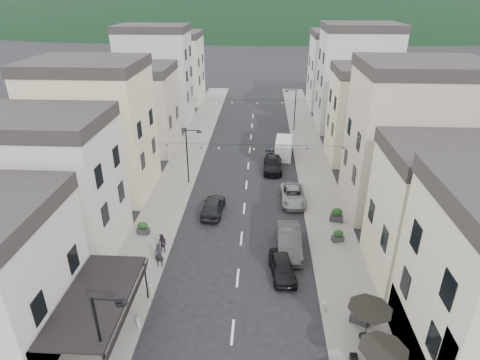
# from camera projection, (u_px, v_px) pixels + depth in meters

# --- Properties ---
(sidewalk_left) EXTENTS (4.00, 76.00, 0.12)m
(sidewalk_left) POSITION_uv_depth(u_px,v_px,m) (186.00, 161.00, 47.85)
(sidewalk_left) COLOR slate
(sidewalk_left) RESTS_ON ground
(sidewalk_right) EXTENTS (4.00, 76.00, 0.12)m
(sidewalk_right) POSITION_uv_depth(u_px,v_px,m) (312.00, 163.00, 47.09)
(sidewalk_right) COLOR slate
(sidewalk_right) RESTS_ON ground
(hill_backdrop) EXTENTS (640.00, 360.00, 70.00)m
(hill_backdrop) POSITION_uv_depth(u_px,v_px,m) (262.00, 16.00, 288.64)
(hill_backdrop) COLOR black
(hill_backdrop) RESTS_ON ground
(boutique_awning) EXTENTS (3.77, 7.50, 3.28)m
(boutique_awning) POSITION_uv_depth(u_px,v_px,m) (101.00, 299.00, 22.21)
(boutique_awning) COLOR black
(boutique_awning) RESTS_ON ground
(buildings_row_left) EXTENTS (10.20, 54.16, 14.00)m
(buildings_row_left) POSITION_uv_depth(u_px,v_px,m) (136.00, 98.00, 50.75)
(buildings_row_left) COLOR #B7B3A8
(buildings_row_left) RESTS_ON ground
(buildings_row_right) EXTENTS (10.20, 54.16, 14.50)m
(buildings_row_right) POSITION_uv_depth(u_px,v_px,m) (371.00, 102.00, 48.15)
(buildings_row_right) COLOR beige
(buildings_row_right) RESTS_ON ground
(cafe_terrace) EXTENTS (2.50, 8.10, 2.53)m
(cafe_terrace) POSITION_uv_depth(u_px,v_px,m) (383.00, 354.00, 19.81)
(cafe_terrace) COLOR black
(cafe_terrace) RESTS_ON ground
(streetlamp_left_near) EXTENTS (1.70, 0.56, 6.00)m
(streetlamp_left_near) POSITION_uv_depth(u_px,v_px,m) (105.00, 334.00, 19.19)
(streetlamp_left_near) COLOR black
(streetlamp_left_near) RESTS_ON ground
(streetlamp_left_far) EXTENTS (1.70, 0.56, 6.00)m
(streetlamp_left_far) POSITION_uv_depth(u_px,v_px,m) (190.00, 151.00, 40.79)
(streetlamp_left_far) COLOR black
(streetlamp_left_far) RESTS_ON ground
(streetlamp_right_far) EXTENTS (1.70, 0.56, 6.00)m
(streetlamp_right_far) POSITION_uv_depth(u_px,v_px,m) (293.00, 106.00, 56.39)
(streetlamp_right_far) COLOR black
(streetlamp_right_far) RESTS_ON ground
(bollards) EXTENTS (11.66, 10.26, 0.60)m
(bollards) POSITION_uv_depth(u_px,v_px,m) (232.00, 333.00, 23.46)
(bollards) COLOR gray
(bollards) RESTS_ON ground
(bunting_near) EXTENTS (19.00, 0.28, 0.62)m
(bunting_near) POSITION_uv_depth(u_px,v_px,m) (245.00, 148.00, 36.04)
(bunting_near) COLOR black
(bunting_near) RESTS_ON ground
(bunting_far) EXTENTS (19.00, 0.28, 0.62)m
(bunting_far) POSITION_uv_depth(u_px,v_px,m) (251.00, 102.00, 50.44)
(bunting_far) COLOR black
(bunting_far) RESTS_ON ground
(parked_car_a) EXTENTS (2.17, 4.25, 1.39)m
(parked_car_a) POSITION_uv_depth(u_px,v_px,m) (282.00, 267.00, 28.61)
(parked_car_a) COLOR black
(parked_car_a) RESTS_ON ground
(parked_car_b) EXTENTS (1.85, 5.22, 1.72)m
(parked_car_b) POSITION_uv_depth(u_px,v_px,m) (289.00, 241.00, 31.24)
(parked_car_b) COLOR #353538
(parked_car_b) RESTS_ON ground
(parked_car_c) EXTENTS (2.39, 4.98, 1.37)m
(parked_car_c) POSITION_uv_depth(u_px,v_px,m) (293.00, 195.00, 38.49)
(parked_car_c) COLOR gray
(parked_car_c) RESTS_ON ground
(parked_car_d) EXTENTS (2.11, 5.09, 1.47)m
(parked_car_d) POSITION_uv_depth(u_px,v_px,m) (273.00, 164.00, 45.21)
(parked_car_d) COLOR black
(parked_car_d) RESTS_ON ground
(parked_car_e) EXTENTS (2.07, 4.60, 1.54)m
(parked_car_e) POSITION_uv_depth(u_px,v_px,m) (213.00, 206.00, 36.43)
(parked_car_e) COLOR black
(parked_car_e) RESTS_ON ground
(delivery_van) EXTENTS (2.33, 5.00, 2.33)m
(delivery_van) POSITION_uv_depth(u_px,v_px,m) (284.00, 147.00, 48.83)
(delivery_van) COLOR silver
(delivery_van) RESTS_ON ground
(pedestrian_a) EXTENTS (0.72, 0.49, 1.92)m
(pedestrian_a) POSITION_uv_depth(u_px,v_px,m) (159.00, 255.00, 29.24)
(pedestrian_a) COLOR black
(pedestrian_a) RESTS_ON sidewalk_left
(pedestrian_b) EXTENTS (0.93, 0.84, 1.55)m
(pedestrian_b) POSITION_uv_depth(u_px,v_px,m) (162.00, 243.00, 30.91)
(pedestrian_b) COLOR #28222D
(pedestrian_b) RESTS_ON sidewalk_left
(planter_la) EXTENTS (1.14, 0.78, 1.17)m
(planter_la) POSITION_uv_depth(u_px,v_px,m) (126.00, 268.00, 28.47)
(planter_la) COLOR #313134
(planter_la) RESTS_ON sidewalk_left
(planter_lb) EXTENTS (1.05, 0.65, 1.12)m
(planter_lb) POSITION_uv_depth(u_px,v_px,m) (143.00, 228.00, 33.30)
(planter_lb) COLOR #28292B
(planter_lb) RESTS_ON sidewalk_left
(planter_ra) EXTENTS (1.30, 1.05, 1.28)m
(planter_ra) POSITION_uv_depth(u_px,v_px,m) (360.00, 314.00, 24.41)
(planter_ra) COLOR #29292B
(planter_ra) RESTS_ON sidewalk_right
(planter_rb) EXTENTS (1.03, 0.74, 1.05)m
(planter_rb) POSITION_uv_depth(u_px,v_px,m) (338.00, 236.00, 32.31)
(planter_rb) COLOR #303033
(planter_rb) RESTS_ON sidewalk_right
(planter_rc) EXTENTS (1.24, 0.89, 1.26)m
(planter_rc) POSITION_uv_depth(u_px,v_px,m) (337.00, 215.00, 35.10)
(planter_rc) COLOR #2E2D30
(planter_rc) RESTS_ON sidewalk_right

